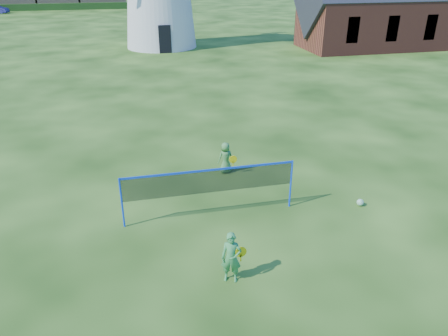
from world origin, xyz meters
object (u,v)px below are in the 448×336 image
Objects in this scene: badminton_net at (210,182)px; player_boy at (226,158)px; chapel at (375,12)px; player_girl at (231,258)px; play_ball at (360,202)px.

badminton_net reaches higher than player_boy.
badminton_net is 3.05m from player_boy.
chapel is 11.16× the size of player_boy.
player_girl is (-0.08, -2.91, -0.49)m from badminton_net.
player_girl is at bearing -152.74° from play_ball.
player_boy is 5.15× the size of play_ball.
player_girl reaches higher than player_boy.
player_boy is at bearing 67.84° from badminton_net.
chapel is 57.44× the size of play_ball.
player_girl is 5.91× the size of play_ball.
chapel reaches higher than badminton_net.
chapel reaches higher than play_ball.
badminton_net is 3.89× the size of player_girl.
play_ball is (4.66, -0.47, -1.03)m from badminton_net.
badminton_net is at bearing -128.66° from chapel.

